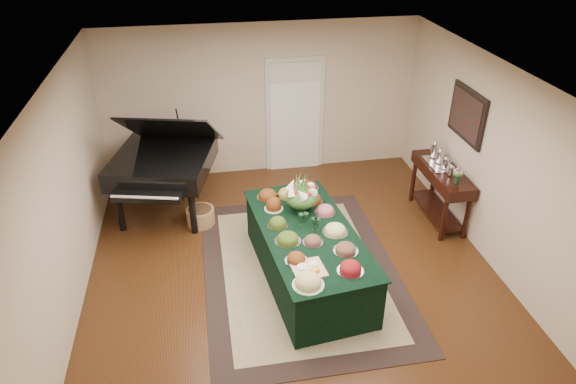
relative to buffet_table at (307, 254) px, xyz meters
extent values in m
plane|color=black|center=(-0.17, 0.24, -0.39)|extent=(6.00, 6.00, 0.00)
cube|color=black|center=(-0.06, 0.17, -0.38)|extent=(2.61, 3.65, 0.01)
cube|color=#C4B893|center=(-0.06, 0.17, -0.37)|extent=(2.09, 3.13, 0.01)
cube|color=beige|center=(0.43, 3.22, 0.66)|extent=(1.05, 0.04, 2.10)
cube|color=white|center=(0.43, 3.20, 0.61)|extent=(0.90, 0.06, 2.00)
cube|color=black|center=(0.00, 0.00, -0.01)|extent=(1.36, 2.49, 0.75)
cube|color=black|center=(0.00, 0.00, 0.37)|extent=(1.43, 2.56, 0.02)
cylinder|color=silver|center=(0.36, -0.51, 0.39)|extent=(0.31, 0.31, 0.01)
ellipsoid|color=brown|center=(0.36, -0.51, 0.43)|extent=(0.25, 0.25, 0.07)
cylinder|color=silver|center=(-0.36, 0.59, 0.39)|extent=(0.26, 0.26, 0.01)
ellipsoid|color=brown|center=(-0.36, 0.59, 0.46)|extent=(0.22, 0.22, 0.13)
cylinder|color=silver|center=(-0.12, 0.91, 0.39)|extent=(0.29, 0.29, 0.01)
ellipsoid|color=gold|center=(-0.12, 0.91, 0.43)|extent=(0.24, 0.24, 0.08)
cylinder|color=silver|center=(0.31, -0.88, 0.39)|extent=(0.31, 0.31, 0.01)
ellipsoid|color=maroon|center=(0.31, -0.88, 0.44)|extent=(0.25, 0.25, 0.09)
cylinder|color=silver|center=(-0.22, -1.03, 0.39)|extent=(0.36, 0.36, 0.01)
ellipsoid|color=#EAE992|center=(-0.22, -1.03, 0.45)|extent=(0.29, 0.29, 0.11)
cylinder|color=silver|center=(-0.39, 0.91, 0.39)|extent=(0.31, 0.31, 0.01)
ellipsoid|color=brown|center=(-0.39, 0.91, 0.43)|extent=(0.25, 0.25, 0.08)
cylinder|color=silver|center=(0.21, 0.67, 0.39)|extent=(0.28, 0.28, 0.01)
ellipsoid|color=brown|center=(0.21, 0.67, 0.44)|extent=(0.23, 0.23, 0.10)
cylinder|color=silver|center=(-0.27, -0.59, 0.39)|extent=(0.27, 0.27, 0.01)
ellipsoid|color=brown|center=(-0.27, -0.59, 0.43)|extent=(0.22, 0.22, 0.07)
cylinder|color=silver|center=(-0.30, -0.18, 0.39)|extent=(0.33, 0.33, 0.01)
ellipsoid|color=#455D18|center=(-0.30, -0.18, 0.43)|extent=(0.27, 0.27, 0.08)
cylinder|color=silver|center=(-0.37, 0.18, 0.39)|extent=(0.27, 0.27, 0.01)
ellipsoid|color=#455D18|center=(-0.37, 0.18, 0.44)|extent=(0.23, 0.23, 0.09)
cylinder|color=silver|center=(0.31, 0.37, 0.39)|extent=(0.29, 0.29, 0.01)
ellipsoid|color=#C76372|center=(0.31, 0.37, 0.43)|extent=(0.24, 0.24, 0.08)
cylinder|color=silver|center=(0.24, 1.05, 0.39)|extent=(0.28, 0.28, 0.01)
ellipsoid|color=maroon|center=(0.24, 1.05, 0.43)|extent=(0.23, 0.23, 0.08)
cylinder|color=silver|center=(0.33, -0.10, 0.39)|extent=(0.33, 0.33, 0.01)
ellipsoid|color=#EAE992|center=(0.33, -0.10, 0.43)|extent=(0.27, 0.27, 0.08)
cylinder|color=silver|center=(0.00, -0.27, 0.39)|extent=(0.26, 0.26, 0.01)
ellipsoid|color=brown|center=(0.00, -0.27, 0.43)|extent=(0.21, 0.21, 0.07)
cube|color=tan|center=(-0.16, -0.77, 0.39)|extent=(0.41, 0.41, 0.02)
ellipsoid|color=white|center=(-0.22, -0.74, 0.44)|extent=(0.14, 0.14, 0.08)
ellipsoid|color=white|center=(-0.09, -0.70, 0.43)|extent=(0.12, 0.12, 0.07)
cube|color=orange|center=(-0.10, -0.84, 0.43)|extent=(0.11, 0.10, 0.05)
cylinder|color=black|center=(0.01, 0.49, 0.47)|extent=(0.17, 0.17, 0.17)
ellipsoid|color=#315C25|center=(0.01, 0.49, 0.59)|extent=(0.43, 0.43, 0.28)
cylinder|color=black|center=(-2.57, 1.62, -0.03)|extent=(0.10, 0.10, 0.72)
cylinder|color=black|center=(-1.48, 1.34, -0.03)|extent=(0.10, 0.10, 0.72)
cylinder|color=black|center=(-1.71, 2.72, -0.03)|extent=(0.10, 0.10, 0.72)
cube|color=black|center=(-1.87, 2.07, 0.48)|extent=(1.76, 1.84, 0.31)
cube|color=black|center=(-2.09, 1.23, 0.38)|extent=(1.05, 0.46, 0.10)
cube|color=black|center=(-1.69, 2.18, 0.99)|extent=(1.61, 1.41, 0.79)
cylinder|color=olive|center=(-1.37, 1.56, -0.25)|extent=(0.43, 0.43, 0.27)
cylinder|color=black|center=(2.15, 0.49, -0.03)|extent=(0.07, 0.07, 0.71)
cylinder|color=black|center=(2.51, 0.49, -0.03)|extent=(0.07, 0.07, 0.71)
cylinder|color=black|center=(2.15, 1.66, -0.03)|extent=(0.07, 0.07, 0.71)
cylinder|color=black|center=(2.51, 1.66, -0.03)|extent=(0.07, 0.07, 0.71)
cube|color=black|center=(2.33, 1.08, 0.41)|extent=(0.45, 1.39, 0.18)
cube|color=black|center=(2.33, 1.08, -0.24)|extent=(0.38, 1.22, 0.03)
cube|color=silver|center=(2.33, 1.23, 0.51)|extent=(0.34, 0.58, 0.02)
cylinder|color=black|center=(2.33, 0.64, 0.56)|extent=(0.07, 0.07, 0.11)
ellipsoid|color=pink|center=(2.33, 0.64, 0.66)|extent=(0.17, 0.17, 0.11)
cube|color=black|center=(2.55, 1.08, 1.36)|extent=(0.04, 0.95, 0.75)
cube|color=#46121F|center=(2.53, 1.08, 1.36)|extent=(0.01, 0.82, 0.62)
camera|label=1|loc=(-1.20, -5.29, 4.14)|focal=32.00mm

